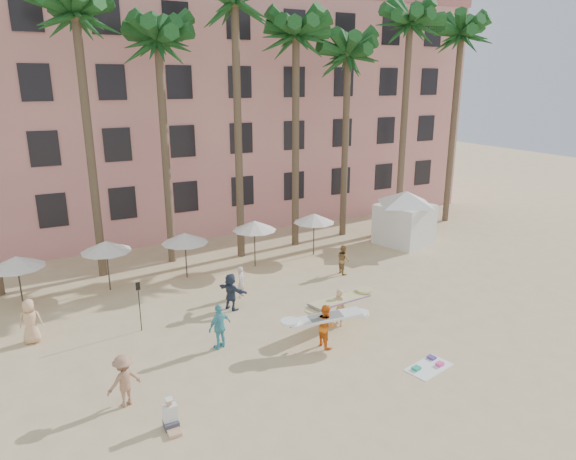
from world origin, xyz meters
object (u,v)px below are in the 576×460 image
(pink_hotel, at_px, (231,111))
(carrier_white, at_px, (326,324))
(cabana, at_px, (405,213))
(carrier_yellow, at_px, (340,304))

(pink_hotel, distance_m, carrier_white, 24.94)
(cabana, distance_m, carrier_yellow, 12.95)
(carrier_yellow, relative_size, carrier_white, 1.08)
(carrier_yellow, bearing_deg, cabana, 38.42)
(cabana, height_order, carrier_white, cabana)
(pink_hotel, distance_m, cabana, 16.55)
(cabana, xyz_separation_m, carrier_yellow, (-10.11, -8.02, -1.10))
(carrier_yellow, height_order, carrier_white, carrier_white)
(pink_hotel, xyz_separation_m, carrier_yellow, (-3.67, -22.06, -7.03))
(pink_hotel, relative_size, carrier_white, 11.49)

